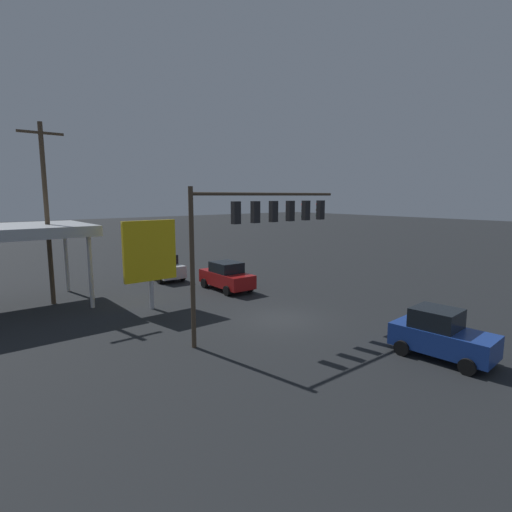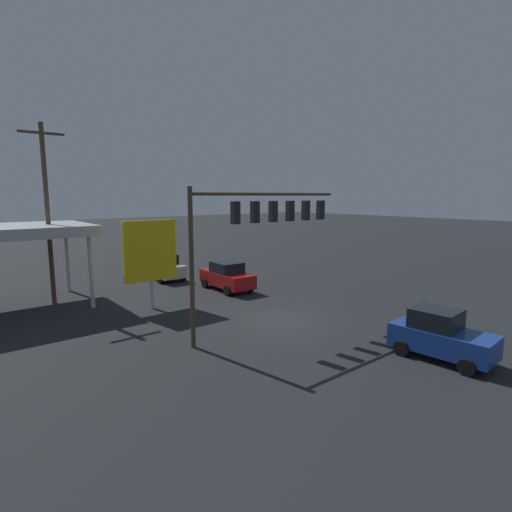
% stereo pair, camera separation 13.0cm
% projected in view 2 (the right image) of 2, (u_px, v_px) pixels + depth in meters
% --- Properties ---
extents(ground_plane, '(200.00, 200.00, 0.00)m').
position_uv_depth(ground_plane, '(280.00, 319.00, 20.82)').
color(ground_plane, black).
extents(traffic_signal_assembly, '(8.63, 0.43, 6.77)m').
position_uv_depth(traffic_signal_assembly, '(262.00, 220.00, 18.62)').
color(traffic_signal_assembly, '#473828').
rests_on(traffic_signal_assembly, ground).
extents(utility_pole, '(2.40, 0.26, 10.49)m').
position_uv_depth(utility_pole, '(47.00, 211.00, 23.09)').
color(utility_pole, '#473828').
rests_on(utility_pole, ground).
extents(price_sign, '(3.08, 0.27, 5.04)m').
position_uv_depth(price_sign, '(150.00, 252.00, 22.37)').
color(price_sign, '#B7B7BC').
rests_on(price_sign, ground).
extents(sedan_waiting, '(2.21, 4.47, 1.93)m').
position_uv_depth(sedan_waiting, '(164.00, 267.00, 30.82)').
color(sedan_waiting, silver).
rests_on(sedan_waiting, ground).
extents(sedan_far, '(2.15, 4.45, 1.93)m').
position_uv_depth(sedan_far, '(227.00, 276.00, 27.25)').
color(sedan_far, maroon).
rests_on(sedan_far, ground).
extents(hatchback_crossing, '(2.18, 3.91, 1.97)m').
position_uv_depth(hatchback_crossing, '(441.00, 335.00, 15.70)').
color(hatchback_crossing, navy).
rests_on(hatchback_crossing, ground).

